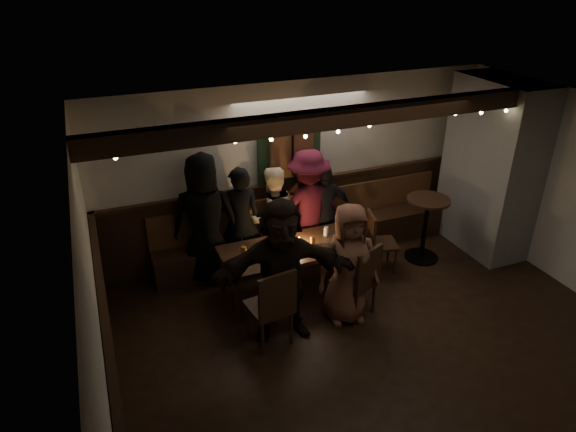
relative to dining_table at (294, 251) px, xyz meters
name	(u,v)px	position (x,y,z in m)	size (l,w,h in m)	color
room	(401,200)	(1.62, 0.02, 0.45)	(6.02, 5.01, 2.62)	black
dining_table	(294,251)	(0.00, 0.00, 0.00)	(1.92, 0.82, 0.83)	black
chair_near_left	(273,304)	(-0.63, -0.92, -0.04)	(0.53, 0.53, 1.04)	black
chair_near_right	(361,278)	(0.56, -0.81, -0.06)	(0.60, 0.60, 1.01)	black
chair_end	(377,239)	(1.31, 0.06, -0.12)	(0.50, 0.50, 0.90)	black
high_top	(426,221)	(2.13, 0.07, 0.00)	(0.62, 0.62, 0.98)	black
person_a	(205,219)	(-0.98, 0.76, 0.30)	(0.90, 0.59, 1.85)	black
person_b	(240,222)	(-0.50, 0.72, 0.18)	(0.59, 0.39, 1.62)	black
person_c	(272,218)	(-0.02, 0.76, 0.14)	(0.74, 0.58, 1.53)	#F7DEC4
person_d	(308,207)	(0.52, 0.72, 0.23)	(1.11, 0.64, 1.72)	#4A1122
person_e	(324,212)	(0.77, 0.68, 0.12)	(0.87, 0.36, 1.49)	black
person_f	(281,270)	(-0.46, -0.74, 0.26)	(1.65, 0.53, 1.78)	black
person_g	(348,264)	(0.39, -0.77, 0.16)	(0.77, 0.50, 1.57)	brown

